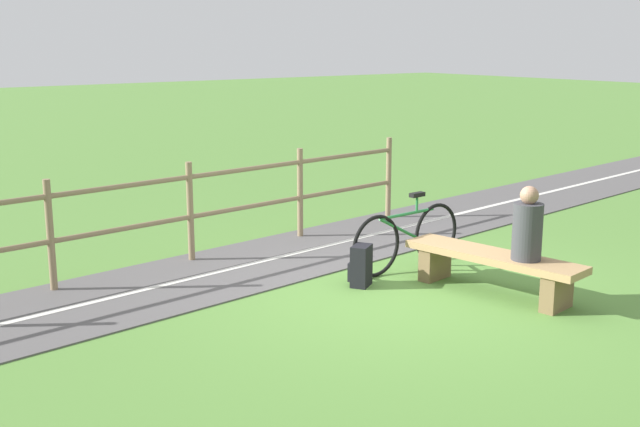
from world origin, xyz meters
The scene contains 5 objects.
ground_plane centered at (0.00, 0.00, 0.00)m, with size 80.00×80.00×0.00m, color #548438.
bench centered at (-0.66, -0.77, 0.32)m, with size 2.07×0.75×0.45m.
person_seated centered at (-1.04, -0.83, 0.79)m, with size 0.35×0.35×0.77m.
bicycle centered at (0.58, -0.69, 0.39)m, with size 0.12×1.74×0.91m.
backpack centered at (0.40, 0.18, 0.23)m, with size 0.31×0.32×0.46m.
Camera 1 is at (-6.08, 5.70, 2.70)m, focal length 44.84 mm.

